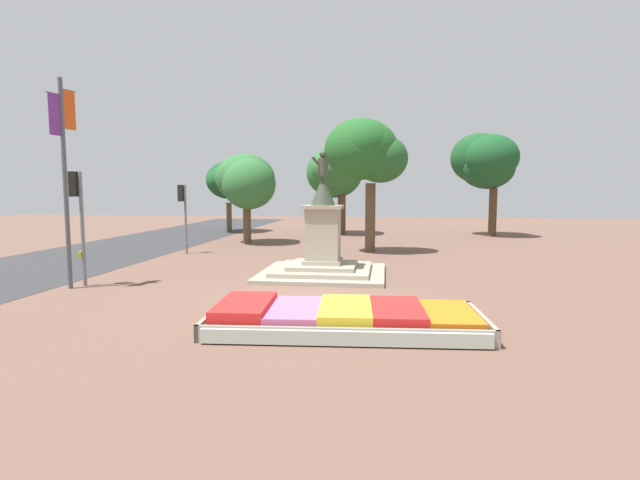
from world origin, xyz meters
TOP-DOWN VIEW (x-y plane):
  - ground_plane at (0.00, 0.00)m, footprint 84.03×84.03m
  - flower_planter at (1.42, -3.01)m, footprint 6.37×3.15m
  - statue_monument at (0.13, 3.98)m, footprint 4.50×4.50m
  - traffic_light_mid_block at (-7.44, 0.87)m, footprint 0.42×0.31m
  - traffic_light_far_corner at (-7.40, 9.17)m, footprint 0.41×0.30m
  - banner_pole at (-7.57, 0.47)m, footprint 0.24×1.17m
  - park_tree_far_left at (1.43, 10.68)m, footprint 4.09×3.27m
  - park_tree_behind_statue at (8.95, 20.65)m, footprint 4.17×4.68m
  - park_tree_far_right at (-5.56, 14.05)m, footprint 3.69×3.97m
  - park_tree_street_side at (-1.12, 20.67)m, footprint 3.94×4.66m
  - park_tree_mid_canopy at (-9.04, 21.39)m, footprint 3.38×4.14m

SIDE VIEW (x-z plane):
  - ground_plane at x=0.00m, z-range 0.00..0.00m
  - flower_planter at x=1.42m, z-range -0.05..0.54m
  - statue_monument at x=0.13m, z-range -1.36..3.18m
  - traffic_light_far_corner at x=-7.40m, z-range 0.68..4.04m
  - traffic_light_mid_block at x=-7.44m, z-range 0.70..4.42m
  - park_tree_far_right at x=-5.56m, z-range 1.01..6.20m
  - banner_pole at x=-7.57m, z-range 0.35..6.92m
  - park_tree_mid_canopy at x=-9.04m, z-range 1.16..6.33m
  - park_tree_street_side at x=-1.12m, z-range 1.31..7.38m
  - park_tree_behind_statue at x=8.95m, z-range 1.51..8.42m
  - park_tree_far_left at x=1.43m, z-range 1.70..8.28m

